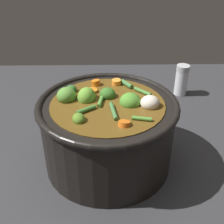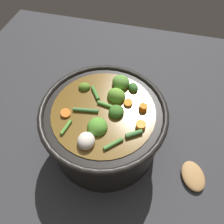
{
  "view_description": "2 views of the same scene",
  "coord_description": "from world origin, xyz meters",
  "views": [
    {
      "loc": [
        -0.48,
        0.0,
        0.42
      ],
      "look_at": [
        -0.01,
        -0.01,
        0.13
      ],
      "focal_mm": 45.58,
      "sensor_mm": 36.0,
      "label": 1
    },
    {
      "loc": [
        0.08,
        -0.25,
        0.51
      ],
      "look_at": [
        0.02,
        0.02,
        0.12
      ],
      "focal_mm": 33.45,
      "sensor_mm": 36.0,
      "label": 2
    }
  ],
  "objects": [
    {
      "name": "wooden_spoon",
      "position": [
        0.29,
        -0.02,
        0.01
      ],
      "size": [
        0.22,
        0.24,
        0.02
      ],
      "color": "#A27746",
      "rests_on": "ground_plane"
    },
    {
      "name": "salt_shaker",
      "position": [
        0.31,
        -0.23,
        0.05
      ],
      "size": [
        0.04,
        0.04,
        0.1
      ],
      "color": "silver",
      "rests_on": "ground_plane"
    },
    {
      "name": "cooking_pot",
      "position": [
        0.0,
        0.0,
        0.08
      ],
      "size": [
        0.28,
        0.28,
        0.17
      ],
      "color": "black",
      "rests_on": "ground_plane"
    },
    {
      "name": "ground_plane",
      "position": [
        0.0,
        0.0,
        0.0
      ],
      "size": [
        1.1,
        1.1,
        0.0
      ],
      "primitive_type": "plane",
      "color": "#2D2D30"
    }
  ]
}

